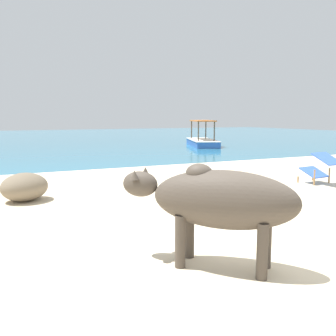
{
  "coord_description": "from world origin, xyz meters",
  "views": [
    {
      "loc": [
        -3.48,
        -3.29,
        1.5
      ],
      "look_at": [
        -0.44,
        3.0,
        0.55
      ],
      "focal_mm": 40.73,
      "sensor_mm": 36.0,
      "label": 1
    }
  ],
  "objects": [
    {
      "name": "water_surface",
      "position": [
        0.0,
        22.0,
        0.0
      ],
      "size": [
        60.0,
        36.0,
        0.03
      ],
      "primitive_type": "cube",
      "color": "teal",
      "rests_on": "ground"
    },
    {
      "name": "deck_chair_near",
      "position": [
        3.05,
        2.62,
        0.42
      ],
      "size": [
        0.63,
        0.83,
        0.68
      ],
      "rotation": [
        0.0,
        0.0,
        1.7
      ],
      "color": "#A37A4C",
      "rests_on": "sand_beach"
    },
    {
      "name": "shore_rock_medium",
      "position": [
        -2.89,
        3.64,
        0.28
      ],
      "size": [
        1.11,
        1.09,
        0.49
      ],
      "primitive_type": "ellipsoid",
      "rotation": [
        0.0,
        0.0,
        0.65
      ],
      "color": "#756651",
      "rests_on": "sand_beach"
    },
    {
      "name": "cow",
      "position": [
        -1.49,
        -0.29,
        0.71
      ],
      "size": [
        1.49,
        1.55,
        1.01
      ],
      "rotation": [
        0.0,
        0.0,
        2.33
      ],
      "color": "#4C4238",
      "rests_on": "sand_beach"
    },
    {
      "name": "boat_blue",
      "position": [
        6.5,
        13.34,
        0.29
      ],
      "size": [
        2.38,
        3.84,
        1.29
      ],
      "rotation": [
        0.0,
        0.0,
        1.21
      ],
      "color": "#3866B7",
      "rests_on": "water_surface"
    },
    {
      "name": "sand_beach",
      "position": [
        0.0,
        0.0,
        0.02
      ],
      "size": [
        18.0,
        14.0,
        0.04
      ],
      "primitive_type": "cube",
      "color": "beige",
      "rests_on": "ground"
    }
  ]
}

